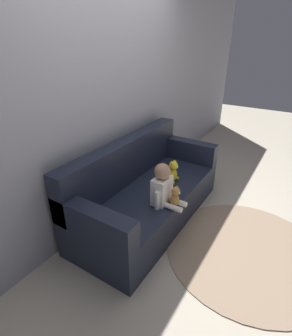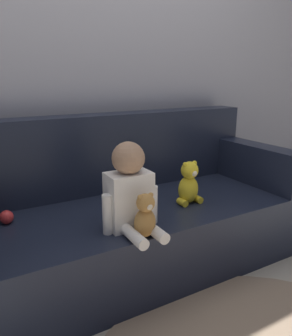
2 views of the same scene
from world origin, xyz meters
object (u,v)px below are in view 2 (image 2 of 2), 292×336
at_px(couch, 133,213).
at_px(toy_ball, 6,217).
at_px(person_baby, 130,191).
at_px(plush_toy_side, 189,184).
at_px(teddy_bear_brown, 145,217).

height_order(couch, toy_ball, couch).
relative_size(couch, person_baby, 4.60).
relative_size(person_baby, toy_ball, 6.15).
xyz_separation_m(person_baby, plush_toy_side, (0.44, 0.11, -0.07)).
height_order(teddy_bear_brown, toy_ball, teddy_bear_brown).
distance_m(couch, person_baby, 0.45).
bearing_deg(teddy_bear_brown, toy_ball, 138.83).
bearing_deg(plush_toy_side, teddy_bear_brown, -150.36).
bearing_deg(person_baby, teddy_bear_brown, -84.59).
bearing_deg(person_baby, couch, 61.25).
bearing_deg(toy_ball, couch, -2.10).
relative_size(teddy_bear_brown, toy_ball, 3.09).
height_order(couch, teddy_bear_brown, couch).
height_order(couch, plush_toy_side, couch).
xyz_separation_m(couch, teddy_bear_brown, (-0.16, -0.45, 0.19)).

